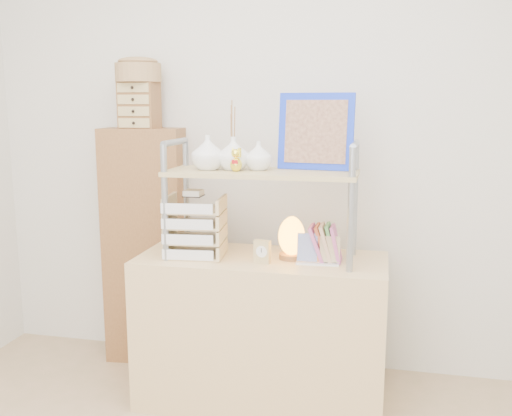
{
  "coord_description": "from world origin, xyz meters",
  "views": [
    {
      "loc": [
        0.56,
        -1.41,
        1.48
      ],
      "look_at": [
        -0.03,
        1.2,
        0.99
      ],
      "focal_mm": 40.0,
      "sensor_mm": 36.0,
      "label": 1
    }
  ],
  "objects": [
    {
      "name": "room_shell",
      "position": [
        0.0,
        0.39,
        1.69
      ],
      "size": [
        3.42,
        3.41,
        2.61
      ],
      "color": "silver",
      "rests_on": "ground"
    },
    {
      "name": "desk",
      "position": [
        0.0,
        1.2,
        0.38
      ],
      "size": [
        1.2,
        0.5,
        0.75
      ],
      "primitive_type": "cube",
      "color": "tan",
      "rests_on": "ground"
    },
    {
      "name": "cabinet",
      "position": [
        -0.76,
        1.57,
        0.68
      ],
      "size": [
        0.47,
        0.29,
        1.35
      ],
      "primitive_type": "cube",
      "rotation": [
        0.0,
        0.0,
        0.11
      ],
      "color": "brown",
      "rests_on": "ground"
    },
    {
      "name": "hutch",
      "position": [
        -0.02,
        1.21,
        1.19
      ],
      "size": [
        0.9,
        0.34,
        0.78
      ],
      "color": "#8E949B",
      "rests_on": "desk"
    },
    {
      "name": "letter_tray",
      "position": [
        -0.32,
        1.16,
        0.88
      ],
      "size": [
        0.29,
        0.28,
        0.33
      ],
      "color": "tan",
      "rests_on": "desk"
    },
    {
      "name": "salt_lamp",
      "position": [
        0.15,
        1.2,
        0.86
      ],
      "size": [
        0.14,
        0.13,
        0.21
      ],
      "color": "brown",
      "rests_on": "desk"
    },
    {
      "name": "desk_clock",
      "position": [
        0.02,
        1.1,
        0.8
      ],
      "size": [
        0.08,
        0.05,
        0.11
      ],
      "color": "tan",
      "rests_on": "desk"
    },
    {
      "name": "postcard_stand",
      "position": [
        0.28,
        1.14,
        0.79
      ],
      "size": [
        0.2,
        0.07,
        0.14
      ],
      "color": "white",
      "rests_on": "desk"
    },
    {
      "name": "drawer_chest",
      "position": [
        -0.76,
        1.55,
        1.48
      ],
      "size": [
        0.2,
        0.16,
        0.25
      ],
      "color": "brown",
      "rests_on": "cabinet"
    },
    {
      "name": "woven_basket",
      "position": [
        -0.76,
        1.55,
        1.65
      ],
      "size": [
        0.25,
        0.25,
        0.1
      ],
      "primitive_type": "cylinder",
      "color": "olive",
      "rests_on": "drawer_chest"
    }
  ]
}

